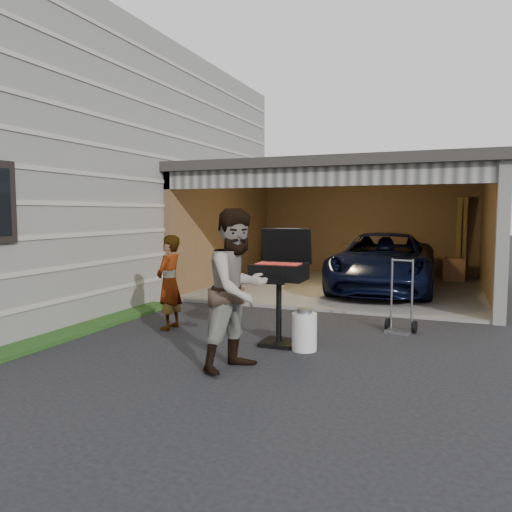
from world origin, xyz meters
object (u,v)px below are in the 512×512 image
at_px(propane_tank, 304,332).
at_px(hand_truck, 400,318).
at_px(bbq_grill, 280,276).
at_px(man, 238,290).
at_px(woman, 169,282).
at_px(minivan, 384,264).

xyz_separation_m(propane_tank, hand_truck, (1.11, 1.54, -0.03)).
relative_size(bbq_grill, hand_truck, 1.43).
xyz_separation_m(man, hand_truck, (1.62, 2.60, -0.73)).
bearing_deg(propane_tank, woman, 170.00).
relative_size(minivan, hand_truck, 4.16).
xyz_separation_m(minivan, hand_truck, (0.75, -3.90, -0.44)).
relative_size(minivan, woman, 3.16).
xyz_separation_m(minivan, man, (-0.87, -6.50, 0.29)).
xyz_separation_m(woman, man, (1.84, -1.48, 0.20)).
height_order(woman, hand_truck, woman).
bearing_deg(hand_truck, bbq_grill, -126.45).
bearing_deg(bbq_grill, minivan, 81.72).
height_order(man, hand_truck, man).
relative_size(woman, hand_truck, 1.32).
xyz_separation_m(man, propane_tank, (0.51, 1.07, -0.70)).
distance_m(woman, man, 2.37).
bearing_deg(man, hand_truck, -10.72).
distance_m(minivan, hand_truck, 4.00).
distance_m(bbq_grill, hand_truck, 2.17).
bearing_deg(propane_tank, hand_truck, 54.25).
bearing_deg(hand_truck, man, -110.26).
xyz_separation_m(woman, hand_truck, (3.45, 1.12, -0.53)).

